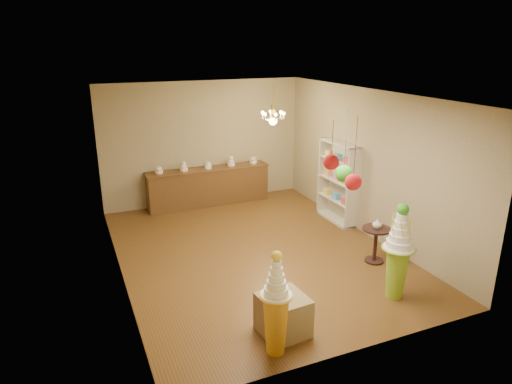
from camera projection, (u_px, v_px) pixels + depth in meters
name	position (u px, v px, depth m)	size (l,w,h in m)	color
floor	(255.00, 252.00, 8.84)	(6.50, 6.50, 0.00)	#573817
ceiling	(255.00, 95.00, 7.89)	(6.50, 6.50, 0.00)	silver
wall_back	(204.00, 143.00, 11.20)	(5.00, 0.04, 3.00)	gray
wall_front	(360.00, 248.00, 5.53)	(5.00, 0.04, 3.00)	gray
wall_left	(114.00, 195.00, 7.43)	(0.04, 6.50, 3.00)	gray
wall_right	(368.00, 164.00, 9.29)	(0.04, 6.50, 3.00)	gray
pedestal_green	(397.00, 260.00, 7.09)	(0.59, 0.59, 1.58)	#81B027
pedestal_orange	(276.00, 315.00, 5.83)	(0.47, 0.47, 1.46)	orange
burlap_riser	(283.00, 315.00, 6.31)	(0.62, 0.62, 0.56)	olive
sideboard	(209.00, 186.00, 11.28)	(3.04, 0.54, 1.16)	#53351A
shelving_unit	(338.00, 182.00, 10.12)	(0.33, 1.20, 1.80)	beige
round_table	(376.00, 240.00, 8.32)	(0.65, 0.65, 0.67)	black
vase	(377.00, 224.00, 8.21)	(0.17, 0.17, 0.18)	beige
pom_red_left	(353.00, 182.00, 5.99)	(0.22, 0.22, 0.99)	#383228
pom_green_mid	(344.00, 173.00, 6.64)	(0.26, 0.26, 1.08)	#383228
pom_red_right	(331.00, 162.00, 5.53)	(0.20, 0.20, 0.61)	#383228
chandelier	(273.00, 119.00, 9.77)	(0.70, 0.70, 0.85)	gold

